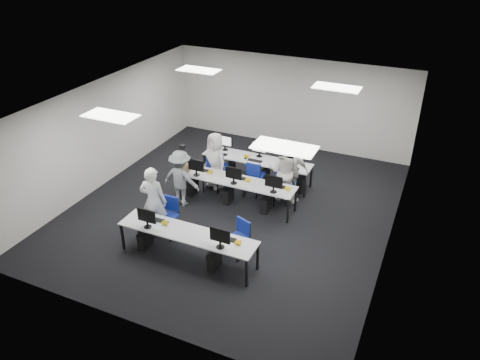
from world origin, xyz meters
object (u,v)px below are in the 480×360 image
at_px(photographer, 181,178).
at_px(student_1, 284,170).
at_px(chair_0, 167,223).
at_px(student_2, 216,161).
at_px(student_0, 154,201).
at_px(chair_4, 282,194).
at_px(chair_6, 256,181).
at_px(student_3, 291,172).
at_px(chair_5, 219,172).
at_px(desk_mid, 237,182).
at_px(chair_2, 213,180).
at_px(chair_1, 238,244).
at_px(chair_3, 252,185).
at_px(desk_front, 187,234).
at_px(chair_7, 286,188).

bearing_deg(photographer, student_1, -151.31).
relative_size(chair_0, student_2, 0.59).
bearing_deg(chair_0, student_0, -169.03).
bearing_deg(chair_4, chair_6, 140.72).
bearing_deg(student_1, student_3, -123.65).
xyz_separation_m(chair_0, chair_5, (-0.05, 2.90, -0.01)).
distance_m(chair_5, student_2, 0.60).
bearing_deg(student_3, desk_mid, -159.16).
xyz_separation_m(chair_2, student_3, (2.14, 0.47, 0.51)).
height_order(chair_4, student_3, student_3).
xyz_separation_m(student_3, photographer, (-2.51, -1.54, -0.01)).
bearing_deg(student_3, student_1, -139.40).
bearing_deg(student_0, chair_5, -104.93).
xyz_separation_m(chair_2, chair_4, (2.06, 0.07, -0.01)).
height_order(chair_4, chair_5, chair_5).
xyz_separation_m(student_1, photographer, (-2.40, -1.35, -0.11)).
height_order(student_0, photographer, student_0).
xyz_separation_m(chair_1, chair_3, (-0.78, 2.65, -0.01)).
height_order(chair_2, chair_5, chair_5).
relative_size(chair_4, photographer, 0.57).
bearing_deg(desk_mid, chair_5, 136.42).
bearing_deg(student_0, desk_front, 144.27).
bearing_deg(student_1, chair_5, -7.53).
height_order(student_0, student_3, student_0).
xyz_separation_m(desk_front, chair_6, (0.17, 3.55, -0.40)).
bearing_deg(chair_0, photographer, 105.35).
bearing_deg(student_1, chair_7, -100.61).
distance_m(chair_1, chair_5, 3.51).
height_order(chair_5, student_0, student_0).
distance_m(chair_5, chair_7, 2.08).
bearing_deg(student_0, chair_7, -138.80).
relative_size(desk_front, photographer, 2.04).
xyz_separation_m(chair_0, student_1, (2.01, 2.70, 0.59)).
distance_m(chair_6, student_3, 1.13).
bearing_deg(desk_front, student_1, 72.43).
xyz_separation_m(chair_1, student_0, (-2.18, -0.03, 0.62)).
distance_m(chair_6, chair_7, 0.92).
height_order(chair_7, student_1, student_1).
bearing_deg(student_0, student_1, -140.08).
xyz_separation_m(chair_4, student_3, (0.08, 0.40, 0.51)).
height_order(desk_mid, photographer, photographer).
bearing_deg(desk_front, desk_mid, 90.00).
relative_size(student_1, photographer, 1.14).
xyz_separation_m(chair_0, student_3, (2.12, 2.89, 0.49)).
bearing_deg(chair_1, chair_2, 149.33).
relative_size(chair_5, chair_7, 1.06).
height_order(chair_3, student_0, student_0).
bearing_deg(chair_1, desk_mid, 136.81).
bearing_deg(student_2, desk_front, -48.84).
relative_size(chair_3, photographer, 0.54).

